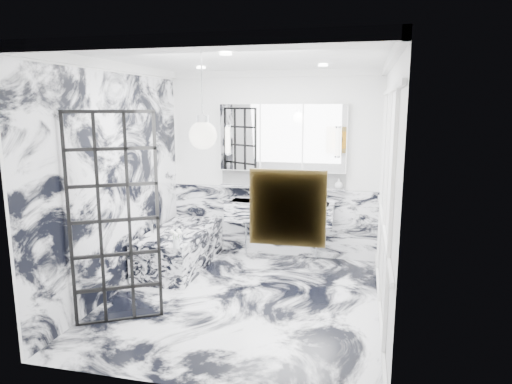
% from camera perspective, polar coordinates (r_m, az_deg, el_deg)
% --- Properties ---
extents(floor, '(3.60, 3.60, 0.00)m').
position_cam_1_polar(floor, '(5.63, -1.61, -13.24)').
color(floor, silver).
rests_on(floor, ground).
extents(ceiling, '(3.60, 3.60, 0.00)m').
position_cam_1_polar(ceiling, '(5.17, -1.78, 16.40)').
color(ceiling, white).
rests_on(ceiling, wall_back).
extents(wall_back, '(3.60, 0.00, 3.60)m').
position_cam_1_polar(wall_back, '(6.96, 2.15, 3.40)').
color(wall_back, white).
rests_on(wall_back, floor).
extents(wall_front, '(3.60, 0.00, 3.60)m').
position_cam_1_polar(wall_front, '(3.55, -9.22, -3.91)').
color(wall_front, white).
rests_on(wall_front, floor).
extents(wall_left, '(0.00, 3.60, 3.60)m').
position_cam_1_polar(wall_left, '(5.84, -17.04, 1.51)').
color(wall_left, white).
rests_on(wall_left, floor).
extents(wall_right, '(0.00, 3.60, 3.60)m').
position_cam_1_polar(wall_right, '(5.06, 16.11, 0.18)').
color(wall_right, white).
rests_on(wall_right, floor).
extents(marble_clad_back, '(3.18, 0.05, 1.05)m').
position_cam_1_polar(marble_clad_back, '(7.10, 2.06, -3.65)').
color(marble_clad_back, silver).
rests_on(marble_clad_back, floor).
extents(marble_clad_left, '(0.02, 3.56, 2.68)m').
position_cam_1_polar(marble_clad_left, '(5.84, -16.88, 0.92)').
color(marble_clad_left, silver).
rests_on(marble_clad_left, floor).
extents(panel_molding, '(0.03, 3.40, 2.30)m').
position_cam_1_polar(panel_molding, '(5.07, 15.82, -0.92)').
color(panel_molding, white).
rests_on(panel_molding, floor).
extents(soap_bottle_a, '(0.09, 0.09, 0.20)m').
position_cam_1_polar(soap_bottle_a, '(6.80, 7.90, 1.36)').
color(soap_bottle_a, '#8C5919').
rests_on(soap_bottle_a, ledge).
extents(soap_bottle_b, '(0.08, 0.08, 0.16)m').
position_cam_1_polar(soap_bottle_b, '(6.80, 8.43, 1.16)').
color(soap_bottle_b, '#4C4C51').
rests_on(soap_bottle_b, ledge).
extents(soap_bottle_c, '(0.12, 0.12, 0.15)m').
position_cam_1_polar(soap_bottle_c, '(6.78, 10.30, 1.02)').
color(soap_bottle_c, silver).
rests_on(soap_bottle_c, ledge).
extents(face_pot, '(0.14, 0.14, 0.14)m').
position_cam_1_polar(face_pot, '(6.87, 3.62, 1.31)').
color(face_pot, white).
rests_on(face_pot, ledge).
extents(amber_bottle, '(0.04, 0.04, 0.10)m').
position_cam_1_polar(amber_bottle, '(6.81, 7.31, 0.95)').
color(amber_bottle, '#8C5919').
rests_on(amber_bottle, ledge).
extents(flower_vase, '(0.08, 0.08, 0.12)m').
position_cam_1_polar(flower_vase, '(5.77, -9.94, -6.35)').
color(flower_vase, silver).
rests_on(flower_vase, bathtub).
extents(crittall_door, '(0.78, 0.47, 2.23)m').
position_cam_1_polar(crittall_door, '(4.97, -17.26, -3.40)').
color(crittall_door, black).
rests_on(crittall_door, floor).
extents(artwork, '(0.46, 0.04, 0.46)m').
position_cam_1_polar(artwork, '(3.33, 3.97, -1.98)').
color(artwork, '#BE8913').
rests_on(artwork, wall_front).
extents(pendant_light, '(0.24, 0.24, 0.24)m').
position_cam_1_polar(pendant_light, '(3.94, -6.66, 7.04)').
color(pendant_light, white).
rests_on(pendant_light, ceiling).
extents(trough_sink, '(1.60, 0.45, 0.30)m').
position_cam_1_polar(trough_sink, '(6.81, 2.95, -2.50)').
color(trough_sink, silver).
rests_on(trough_sink, wall_back).
extents(ledge, '(1.90, 0.14, 0.04)m').
position_cam_1_polar(ledge, '(6.90, 3.22, 0.56)').
color(ledge, silver).
rests_on(ledge, wall_back).
extents(subway_tile, '(1.90, 0.03, 0.23)m').
position_cam_1_polar(subway_tile, '(6.94, 3.32, 1.74)').
color(subway_tile, white).
rests_on(subway_tile, wall_back).
extents(mirror_cabinet, '(1.90, 0.16, 1.00)m').
position_cam_1_polar(mirror_cabinet, '(6.82, 3.30, 6.78)').
color(mirror_cabinet, white).
rests_on(mirror_cabinet, wall_back).
extents(sconce_left, '(0.07, 0.07, 0.40)m').
position_cam_1_polar(sconce_left, '(6.92, -3.59, 6.51)').
color(sconce_left, white).
rests_on(sconce_left, mirror_cabinet).
extents(sconce_right, '(0.07, 0.07, 0.40)m').
position_cam_1_polar(sconce_right, '(6.63, 10.18, 6.17)').
color(sconce_right, white).
rests_on(sconce_right, mirror_cabinet).
extents(bathtub, '(0.75, 1.65, 0.55)m').
position_cam_1_polar(bathtub, '(6.69, -9.46, -6.93)').
color(bathtub, silver).
rests_on(bathtub, floor).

